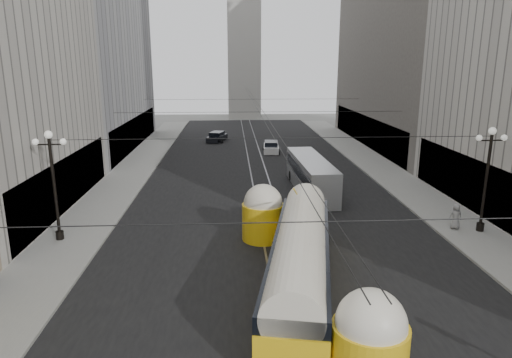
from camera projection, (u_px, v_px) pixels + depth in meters
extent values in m
cube|color=black|center=(260.00, 178.00, 41.33)|extent=(20.00, 85.00, 0.02)
cube|color=gray|center=(134.00, 170.00, 44.06)|extent=(4.00, 72.00, 0.15)
cube|color=gray|center=(378.00, 167.00, 45.33)|extent=(4.00, 72.00, 0.15)
cube|color=gray|center=(252.00, 178.00, 41.29)|extent=(0.12, 85.00, 0.04)
cube|color=gray|center=(268.00, 178.00, 41.37)|extent=(0.12, 85.00, 0.04)
cube|color=black|center=(67.00, 183.00, 31.87)|extent=(0.10, 18.00, 3.60)
cube|color=#999999|center=(76.00, 27.00, 51.79)|extent=(12.00, 28.00, 28.00)
cube|color=black|center=(136.00, 132.00, 55.08)|extent=(0.10, 25.20, 3.60)
cube|color=black|center=(473.00, 184.00, 31.42)|extent=(0.10, 18.00, 3.60)
cube|color=#514C47|center=(422.00, 11.00, 53.40)|extent=(12.00, 32.00, 32.00)
cube|color=black|center=(365.00, 130.00, 56.57)|extent=(0.10, 28.80, 3.60)
cube|color=#B2AFA8|center=(244.00, 52.00, 84.29)|extent=(6.00, 6.00, 24.00)
cylinder|color=black|center=(55.00, 190.00, 25.86)|extent=(0.18, 0.18, 6.00)
cylinder|color=black|center=(60.00, 235.00, 26.54)|extent=(0.44, 0.44, 0.50)
cylinder|color=black|center=(50.00, 144.00, 25.21)|extent=(1.60, 0.08, 0.08)
sphere|color=white|center=(48.00, 135.00, 25.08)|extent=(0.44, 0.44, 0.44)
sphere|color=white|center=(35.00, 142.00, 25.13)|extent=(0.36, 0.36, 0.36)
sphere|color=white|center=(63.00, 142.00, 25.21)|extent=(0.36, 0.36, 0.36)
cylinder|color=black|center=(486.00, 183.00, 27.19)|extent=(0.18, 0.18, 6.00)
cylinder|color=black|center=(480.00, 227.00, 27.87)|extent=(0.44, 0.44, 0.50)
cylinder|color=black|center=(491.00, 140.00, 26.54)|extent=(1.60, 0.08, 0.08)
sphere|color=white|center=(493.00, 131.00, 26.41)|extent=(0.44, 0.44, 0.44)
sphere|color=white|center=(479.00, 138.00, 26.47)|extent=(0.36, 0.36, 0.36)
sphere|color=white|center=(504.00, 138.00, 26.54)|extent=(0.36, 0.36, 0.36)
cylinder|color=black|center=(327.00, 222.00, 12.27)|extent=(25.00, 0.03, 0.03)
cylinder|color=black|center=(276.00, 138.00, 25.81)|extent=(25.00, 0.03, 0.03)
cylinder|color=black|center=(260.00, 112.00, 39.36)|extent=(25.00, 0.03, 0.03)
cylinder|color=black|center=(253.00, 99.00, 52.90)|extent=(25.00, 0.03, 0.03)
cylinder|color=black|center=(258.00, 110.00, 43.27)|extent=(0.03, 72.00, 0.03)
cylinder|color=black|center=(262.00, 110.00, 43.29)|extent=(0.03, 72.00, 0.03)
cube|color=yellow|center=(300.00, 271.00, 20.67)|extent=(4.94, 13.42, 1.60)
cube|color=black|center=(300.00, 286.00, 20.85)|extent=(4.87, 13.03, 0.28)
cube|color=black|center=(301.00, 250.00, 20.41)|extent=(4.92, 13.23, 0.80)
cylinder|color=silver|center=(301.00, 244.00, 20.34)|extent=(4.63, 13.17, 2.17)
cylinder|color=yellow|center=(369.00, 356.00, 14.54)|extent=(2.45, 2.45, 2.17)
sphere|color=silver|center=(371.00, 324.00, 14.26)|extent=(2.26, 2.26, 2.26)
cylinder|color=yellow|center=(263.00, 222.00, 26.75)|extent=(2.45, 2.45, 2.17)
sphere|color=silver|center=(263.00, 203.00, 26.47)|extent=(2.26, 2.26, 2.26)
cube|color=#AAACB0|center=(311.00, 175.00, 36.63)|extent=(2.60, 10.70, 2.66)
cube|color=black|center=(311.00, 170.00, 36.52)|extent=(2.60, 10.33, 0.97)
cube|color=black|center=(324.00, 189.00, 31.46)|extent=(2.04, 0.17, 1.24)
cylinder|color=black|center=(304.00, 199.00, 33.36)|extent=(0.30, 0.89, 0.89)
cylinder|color=black|center=(334.00, 199.00, 33.47)|extent=(0.30, 0.89, 0.89)
cylinder|color=black|center=(291.00, 176.00, 40.24)|extent=(0.30, 0.89, 0.89)
cylinder|color=black|center=(316.00, 175.00, 40.36)|extent=(0.30, 0.89, 0.89)
cube|color=white|center=(271.00, 149.00, 52.93)|extent=(1.98, 4.21, 0.73)
cube|color=black|center=(271.00, 144.00, 52.81)|extent=(1.64, 2.36, 0.69)
cylinder|color=black|center=(265.00, 152.00, 51.58)|extent=(0.22, 0.58, 0.58)
cylinder|color=black|center=(279.00, 152.00, 51.66)|extent=(0.22, 0.58, 0.58)
cylinder|color=black|center=(264.00, 148.00, 54.28)|extent=(0.22, 0.58, 0.58)
cylinder|color=black|center=(276.00, 148.00, 54.36)|extent=(0.22, 0.58, 0.58)
cube|color=black|center=(217.00, 138.00, 60.27)|extent=(2.82, 4.36, 0.72)
cube|color=black|center=(217.00, 134.00, 60.15)|extent=(2.07, 2.56, 0.68)
cylinder|color=black|center=(211.00, 141.00, 58.94)|extent=(0.22, 0.57, 0.57)
cylinder|color=black|center=(222.00, 141.00, 59.02)|extent=(0.22, 0.57, 0.57)
cylinder|color=black|center=(212.00, 138.00, 61.60)|extent=(0.22, 0.57, 0.57)
cylinder|color=black|center=(223.00, 137.00, 61.68)|extent=(0.22, 0.57, 0.57)
imported|color=gray|center=(456.00, 216.00, 28.10)|extent=(0.82, 0.54, 1.60)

